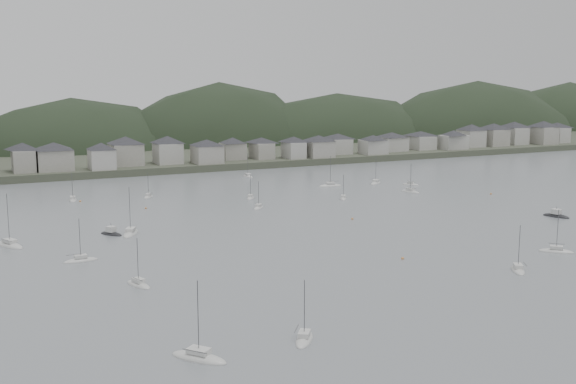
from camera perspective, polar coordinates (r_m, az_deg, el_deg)
ground at (r=147.11m, az=12.80°, el=-6.57°), size 900.00×900.00×0.00m
far_shore_land at (r=416.77m, az=-13.21°, el=3.79°), size 900.00×250.00×3.00m
forested_ridge at (r=394.48m, az=-11.65°, el=1.68°), size 851.55×103.94×102.57m
waterfront_town at (r=326.61m, az=-0.20°, el=3.84°), size 451.48×28.46×12.92m
sailboat_lead at (r=159.79m, az=-16.58°, el=-5.39°), size 7.62×2.87×10.25m
moored_fleet at (r=190.90m, az=1.21°, el=-2.64°), size 247.12×178.22×13.70m
motor_launch_near at (r=216.05m, az=21.08°, el=-1.83°), size 5.08×8.47×3.90m
motor_launch_far at (r=184.47m, az=-14.26°, el=-3.31°), size 5.90×7.19×3.68m
mooring_buoys at (r=185.81m, az=1.27°, el=-2.98°), size 165.71×138.99×0.70m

